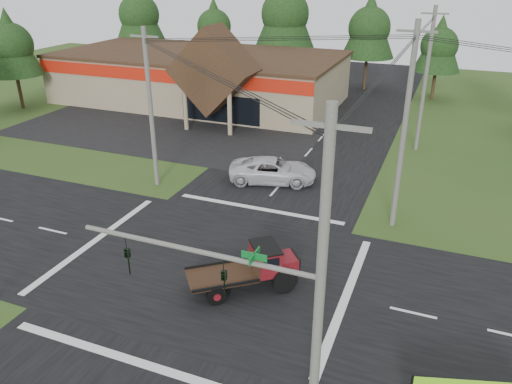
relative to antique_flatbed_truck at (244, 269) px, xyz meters
The scene contains 18 objects.
ground 2.82m from the antique_flatbed_truck, 156.77° to the left, with size 120.00×120.00×0.00m, color #2B4819.
road_ns 2.81m from the antique_flatbed_truck, 156.77° to the left, with size 12.00×120.00×0.02m, color black.
road_ew 2.81m from the antique_flatbed_truck, 156.77° to the left, with size 120.00×12.00×0.02m, color black.
parking_apron 25.90m from the antique_flatbed_truck, 129.30° to the left, with size 28.00×14.00×0.02m, color black.
cvs_building 35.58m from the antique_flatbed_truck, 120.60° to the left, with size 30.40×18.20×9.19m.
traffic_signal_mast 8.05m from the antique_flatbed_truck, 62.09° to the right, with size 8.12×0.24×7.00m.
utility_pole_nr 9.42m from the antique_flatbed_truck, 51.71° to the right, with size 2.00×0.30×11.00m.
utility_pole_nw 14.42m from the antique_flatbed_truck, 139.02° to the left, with size 2.00×0.30×10.50m.
utility_pole_ne 11.66m from the antique_flatbed_truck, 58.13° to the left, with size 2.00×0.30×11.50m.
utility_pole_n 24.15m from the antique_flatbed_truck, 76.30° to the left, with size 2.00×0.30×11.20m.
tree_row_a 52.73m from the antique_flatbed_truck, 128.29° to the left, with size 6.72×6.72×12.12m.
tree_row_b 48.83m from the antique_flatbed_truck, 117.49° to the left, with size 5.60×5.60×10.10m.
tree_row_c 44.47m from the antique_flatbed_truck, 106.42° to the left, with size 7.28×7.28×13.13m.
tree_row_d 43.55m from the antique_flatbed_truck, 93.18° to the left, with size 6.16×6.16×11.11m.
tree_row_e 41.70m from the antique_flatbed_truck, 82.21° to the left, with size 5.04×5.04×9.09m.
tree_side_w 40.70m from the antique_flatbed_truck, 148.56° to the left, with size 5.60×5.60×10.10m.
antique_flatbed_truck is the anchor object (origin of this frame).
white_pickup 12.82m from the antique_flatbed_truck, 103.97° to the left, with size 2.78×6.02×1.67m, color silver.
Camera 1 is at (10.11, -18.95, 13.98)m, focal length 35.00 mm.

